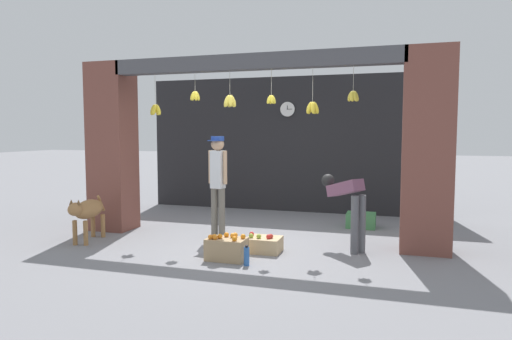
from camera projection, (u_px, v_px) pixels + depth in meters
ground_plane at (247, 243)px, 7.16m from camera, size 60.00×60.00×0.00m
shop_back_wall at (292, 144)px, 9.97m from camera, size 6.56×0.12×2.94m
shop_pillar_left at (112, 147)px, 8.10m from camera, size 0.70×0.60×2.94m
shop_pillar_right at (427, 151)px, 6.55m from camera, size 0.70×0.60×2.94m
storefront_awning at (250, 66)px, 7.05m from camera, size 4.66×0.25×0.94m
dog at (87, 211)px, 7.21m from camera, size 0.41×1.07×0.73m
shopkeeper at (218, 178)px, 7.46m from camera, size 0.34×0.28×1.67m
worker_stooping at (347, 201)px, 6.70m from camera, size 0.71×0.66×1.09m
fruit_crate_oranges at (227, 248)px, 6.21m from camera, size 0.53×0.34×0.36m
fruit_crate_apples at (264, 244)px, 6.63m from camera, size 0.49×0.39×0.28m
produce_box_green at (361, 220)px, 8.31m from camera, size 0.51×0.39×0.27m
water_bottle at (247, 256)px, 5.94m from camera, size 0.07×0.07×0.27m
wall_clock at (288, 109)px, 9.86m from camera, size 0.34×0.03×0.34m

